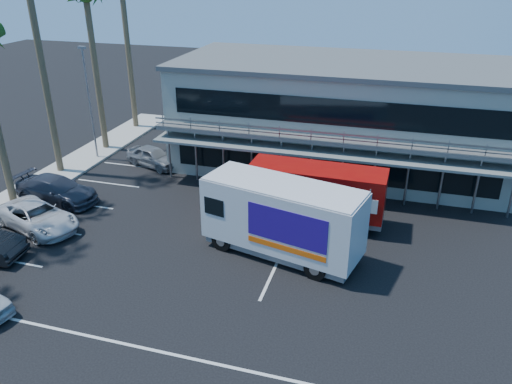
# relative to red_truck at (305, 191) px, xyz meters

# --- Properties ---
(ground) EXTENTS (120.00, 120.00, 0.00)m
(ground) POSITION_rel_red_truck_xyz_m (-2.34, -5.90, -1.78)
(ground) COLOR black
(ground) RESTS_ON ground
(building) EXTENTS (22.40, 12.00, 7.30)m
(building) POSITION_rel_red_truck_xyz_m (0.66, 9.04, 1.88)
(building) COLOR gray
(building) RESTS_ON ground
(curb_strip) EXTENTS (3.00, 32.00, 0.16)m
(curb_strip) POSITION_rel_red_truck_xyz_m (-17.34, 0.10, -1.70)
(curb_strip) COLOR #A5A399
(curb_strip) RESTS_ON ground
(palm_e) EXTENTS (2.80, 2.80, 12.25)m
(palm_e) POSITION_rel_red_truck_xyz_m (-17.04, 7.10, 8.80)
(palm_e) COLOR brown
(palm_e) RESTS_ON ground
(light_pole_far) EXTENTS (0.50, 0.25, 8.09)m
(light_pole_far) POSITION_rel_red_truck_xyz_m (-16.54, 5.10, 2.73)
(light_pole_far) COLOR gray
(light_pole_far) RESTS_ON ground
(red_truck) EXTENTS (9.67, 2.58, 3.24)m
(red_truck) POSITION_rel_red_truck_xyz_m (0.00, 0.00, 0.00)
(red_truck) COLOR #A2130D
(red_truck) RESTS_ON ground
(white_van) EXTENTS (8.21, 4.42, 3.81)m
(white_van) POSITION_rel_red_truck_xyz_m (-0.34, -3.90, 0.25)
(white_van) COLOR silver
(white_van) RESTS_ON ground
(parked_car_c) EXTENTS (5.69, 4.01, 1.44)m
(parked_car_c) POSITION_rel_red_truck_xyz_m (-13.71, -5.10, -1.06)
(parked_car_c) COLOR silver
(parked_car_c) RESTS_ON ground
(parked_car_d) EXTENTS (5.52, 2.74, 1.54)m
(parked_car_d) POSITION_rel_red_truck_xyz_m (-14.84, -1.90, -1.01)
(parked_car_d) COLOR #323643
(parked_car_d) RESTS_ON ground
(parked_car_e) EXTENTS (4.50, 2.91, 1.43)m
(parked_car_e) POSITION_rel_red_truck_xyz_m (-11.84, 4.90, -1.06)
(parked_car_e) COLOR slate
(parked_car_e) RESTS_ON ground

